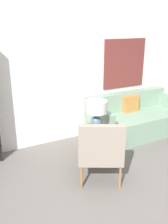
{
  "coord_description": "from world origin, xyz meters",
  "views": [
    {
      "loc": [
        -1.69,
        -2.26,
        2.21
      ],
      "look_at": [
        0.06,
        1.01,
        0.9
      ],
      "focal_mm": 40.0,
      "sensor_mm": 36.0,
      "label": 1
    }
  ],
  "objects_px": {
    "table_lamp": "(96,110)",
    "couch": "(134,120)",
    "armchair": "(101,149)",
    "side_table": "(94,132)"
  },
  "relations": [
    {
      "from": "armchair",
      "to": "couch",
      "type": "height_order",
      "value": "armchair"
    },
    {
      "from": "armchair",
      "to": "couch",
      "type": "distance_m",
      "value": 1.94
    },
    {
      "from": "couch",
      "to": "side_table",
      "type": "bearing_deg",
      "value": -157.81
    },
    {
      "from": "table_lamp",
      "to": "couch",
      "type": "bearing_deg",
      "value": 22.59
    },
    {
      "from": "couch",
      "to": "side_table",
      "type": "distance_m",
      "value": 1.4
    },
    {
      "from": "armchair",
      "to": "table_lamp",
      "type": "bearing_deg",
      "value": 64.57
    },
    {
      "from": "couch",
      "to": "table_lamp",
      "type": "distance_m",
      "value": 1.46
    },
    {
      "from": "armchair",
      "to": "table_lamp",
      "type": "relative_size",
      "value": 2.02
    },
    {
      "from": "armchair",
      "to": "couch",
      "type": "relative_size",
      "value": 0.5
    },
    {
      "from": "side_table",
      "to": "table_lamp",
      "type": "xyz_separation_m",
      "value": [
        0.04,
        0.01,
        0.38
      ]
    }
  ]
}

